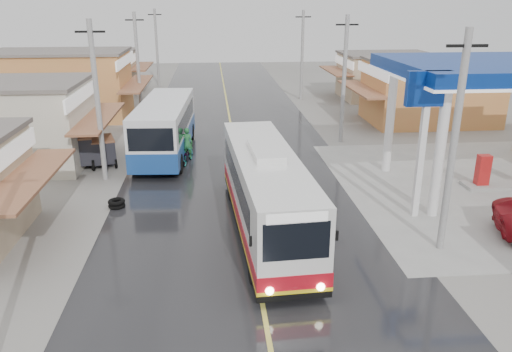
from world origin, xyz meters
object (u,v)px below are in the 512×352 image
at_px(cyclist, 188,152).
at_px(tyre_stack, 117,204).
at_px(second_bus, 165,127).
at_px(coach_bus, 265,191).
at_px(tricycle_far, 102,150).
at_px(tricycle_near, 79,148).

height_order(cyclist, tyre_stack, cyclist).
bearing_deg(second_bus, coach_bus, -62.61).
bearing_deg(tricycle_far, tyre_stack, -90.94).
bearing_deg(cyclist, second_bus, 140.43).
bearing_deg(tricycle_near, cyclist, -11.94).
height_order(coach_bus, tyre_stack, coach_bus).
relative_size(second_bus, cyclist, 4.59).
bearing_deg(second_bus, tricycle_far, -151.10).
bearing_deg(tyre_stack, tricycle_near, 116.08).
height_order(second_bus, cyclist, second_bus).
xyz_separation_m(tricycle_near, tyre_stack, (3.02, -6.16, -0.89)).
bearing_deg(tricycle_far, tricycle_near, 169.49).
relative_size(coach_bus, tricycle_near, 4.42).
bearing_deg(second_bus, tricycle_near, -155.81).
bearing_deg(tricycle_far, coach_bus, -65.10).
bearing_deg(tricycle_far, second_bus, 8.67).
relative_size(cyclist, tyre_stack, 2.83).
bearing_deg(cyclist, tyre_stack, -102.97).
distance_m(second_bus, tricycle_far, 3.84).
relative_size(cyclist, tricycle_far, 0.97).
height_order(tricycle_near, tyre_stack, tricycle_near).
distance_m(second_bus, tyre_stack, 8.22).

